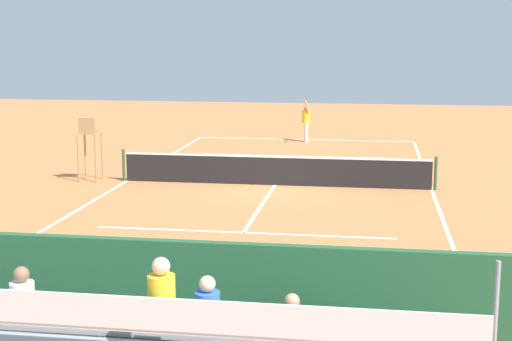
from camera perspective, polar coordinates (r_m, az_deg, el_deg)
name	(u,v)px	position (r m, az deg, el deg)	size (l,w,h in m)	color
ground_plane	(275,185)	(24.54, 1.42, -1.12)	(60.00, 60.00, 0.00)	#D17542
court_line_markings	(275,185)	(24.57, 1.44, -1.10)	(10.10, 22.20, 0.01)	white
tennis_net	(275,170)	(24.44, 1.43, 0.03)	(10.30, 0.10, 1.07)	black
backdrop_wall	(149,307)	(11.01, -8.09, -10.20)	(18.00, 0.16, 2.00)	#235633
umpire_chair	(89,142)	(25.66, -12.49, 2.12)	(0.67, 0.67, 2.14)	#A88456
courtside_bench	(281,325)	(11.48, 1.87, -11.58)	(1.80, 0.40, 0.93)	#234C2D
tennis_player	(306,120)	(34.51, 3.80, 3.86)	(0.43, 0.55, 1.93)	white
tennis_racket	(282,140)	(34.90, 2.00, 2.29)	(0.49, 0.54, 0.03)	black
tennis_ball_near	(343,147)	(32.82, 6.60, 1.76)	(0.07, 0.07, 0.07)	#CCDB33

